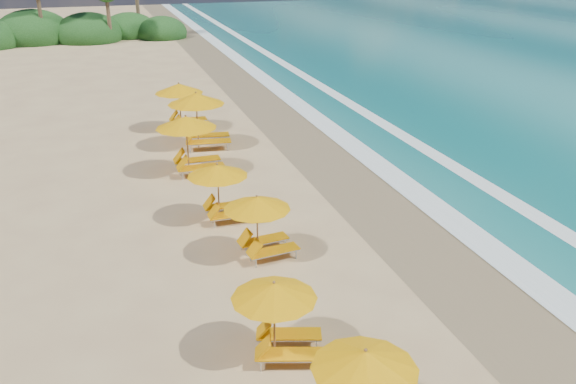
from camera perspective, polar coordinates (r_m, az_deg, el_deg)
The scene contains 10 objects.
ground at distance 20.64m, azimuth 0.00°, elevation -3.08°, with size 160.00×160.00×0.00m, color tan.
wet_sand at distance 22.06m, azimuth 9.96°, elevation -1.67°, with size 4.00×160.00×0.01m, color olive.
surf_foam at distance 23.35m, azimuth 15.88°, elevation -0.76°, with size 4.00×160.00×0.01m.
station_2 at distance 13.96m, azimuth -0.66°, elevation -11.48°, with size 2.51×2.45×1.99m.
station_3 at distance 18.17m, azimuth -2.46°, elevation -2.82°, with size 2.39×2.26×2.05m.
station_4 at distance 20.68m, azimuth -6.16°, elevation 0.39°, with size 2.25×2.08×2.09m.
station_5 at distance 25.08m, azimuth -9.05°, elevation 4.82°, with size 2.68×2.47×2.51m.
station_6 at distance 28.31m, azimuth -8.17°, elevation 7.09°, with size 3.10×2.93×2.65m.
station_7 at distance 31.28m, azimuth -9.82°, elevation 8.26°, with size 2.66×2.46×2.45m.
treeline at distance 63.90m, azimuth -21.95°, elevation 13.87°, with size 25.80×8.80×9.74m.
Camera 1 is at (-5.61, -17.74, 8.93)m, focal length 37.70 mm.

